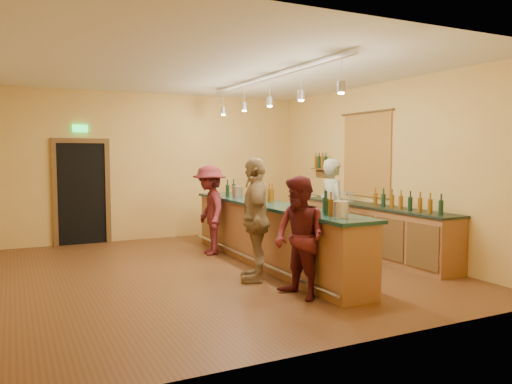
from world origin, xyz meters
name	(u,v)px	position (x,y,z in m)	size (l,w,h in m)	color
floor	(221,270)	(0.00, 0.00, 0.00)	(7.00, 7.00, 0.00)	brown
ceiling	(220,70)	(0.00, 0.00, 3.20)	(6.50, 7.00, 0.02)	silver
wall_back	(161,166)	(0.00, 3.50, 1.60)	(6.50, 0.02, 3.20)	tan
wall_front	(357,183)	(0.00, -3.50, 1.60)	(6.50, 0.02, 3.20)	tan
wall_right	(381,169)	(3.25, 0.00, 1.60)	(0.02, 7.00, 3.20)	tan
doorway	(82,190)	(-1.70, 3.47, 1.13)	(1.15, 0.09, 2.48)	black
tapestry	(367,155)	(3.23, 0.40, 1.85)	(0.03, 1.40, 1.60)	maroon
bottle_shelf	(321,164)	(3.17, 1.90, 1.67)	(0.17, 0.55, 0.54)	#543819
back_counter	(362,227)	(2.97, 0.18, 0.49)	(0.60, 4.55, 1.27)	brown
tasting_bar	(269,230)	(0.88, 0.00, 0.61)	(0.73, 5.10, 1.38)	brown
pendant_track	(270,87)	(0.88, 0.00, 2.98)	(0.11, 4.60, 0.50)	silver
bartender	(333,209)	(2.14, -0.05, 0.90)	(0.65, 0.43, 1.79)	gray
customer_a	(300,238)	(0.33, -1.90, 0.80)	(0.78, 0.61, 1.60)	#59191E
customer_b	(255,219)	(0.22, -0.82, 0.91)	(1.07, 0.45, 1.83)	#997A51
customer_c	(210,210)	(0.31, 1.30, 0.84)	(1.08, 0.62, 1.67)	#59191E
bar_stool	(284,220)	(1.82, 1.17, 0.57)	(0.35, 0.35, 0.71)	#A3714A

